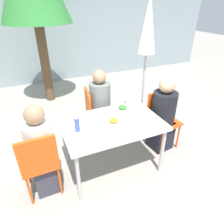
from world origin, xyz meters
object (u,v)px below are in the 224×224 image
Objects in this scene: chair_right at (161,115)px; closed_umbrella at (147,36)px; person_left at (43,153)px; person_right at (163,117)px; person_far at (100,109)px; chair_far at (95,111)px; drinking_cup at (111,111)px; chair_left at (39,161)px; salad_bowl at (138,112)px; bottle at (77,124)px.

closed_umbrella is (0.07, 0.67, 1.07)m from chair_right.
chair_right is (1.79, 0.20, -0.03)m from person_left.
chair_right is 0.10m from person_right.
person_far is (0.97, 0.68, 0.02)m from person_left.
person_left is at bearing -42.48° from chair_far.
person_far is (0.07, -0.06, 0.05)m from chair_far.
person_left is 1.18m from person_far.
person_right is 0.84m from drinking_cup.
drinking_cup is (-0.90, -0.65, -0.81)m from closed_umbrella.
person_left is 1.80m from chair_right.
chair_right is 1.04m from chair_far.
chair_left is 0.75× the size of person_right.
drinking_cup is (-0.01, -0.46, 0.21)m from person_far.
chair_far reaches higher than drinking_cup.
person_far is at bearing 57.96° from chair_far.
person_right is 11.88× the size of drinking_cup.
chair_far reaches higher than salad_bowl.
bottle is (0.43, 0.01, 0.27)m from person_left.
chair_left is 0.73× the size of person_far.
chair_left is at bearing -169.83° from bottle.
person_right is 6.16× the size of bottle.
person_right is 6.78× the size of salad_bowl.
closed_umbrella reaches higher than bottle.
person_left reaches higher than drinking_cup.
closed_umbrella reaches higher than chair_left.
chair_far is at bearing 57.57° from bottle.
person_right is 1.33× the size of chair_far.
person_far is at bearing 88.18° from drinking_cup.
chair_far is at bearing 119.62° from salad_bowl.
closed_umbrella is 12.71× the size of salad_bowl.
chair_right and chair_far have the same top height.
person_left is 0.99× the size of person_right.
bottle is (-1.36, -0.19, 0.30)m from chair_right.
person_far is (-0.82, 0.48, 0.05)m from chair_right.
person_left is 0.51m from bottle.
bottle is (-1.32, -0.11, 0.27)m from person_right.
person_right reaches higher than chair_right.
closed_umbrella is 1.29m from salad_bowl.
closed_umbrella is (0.11, 0.75, 1.04)m from person_right.
chair_far is at bearing 38.59° from person_left.
bottle is at bearing -24.43° from chair_far.
bottle is at bearing -175.64° from salad_bowl.
person_left is 0.96× the size of person_far.
chair_far is at bearing -37.64° from chair_right.
bottle is (-1.43, -0.86, -0.77)m from closed_umbrella.
chair_far is 5.12× the size of salad_bowl.
person_far reaches higher than person_left.
person_left reaches higher than chair_left.
person_right reaches higher than drinking_cup.
chair_right reaches higher than salad_bowl.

